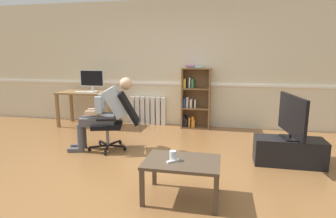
% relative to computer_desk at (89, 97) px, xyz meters
% --- Properties ---
extents(ground_plane, '(18.00, 18.00, 0.00)m').
position_rel_computer_desk_xyz_m(ground_plane, '(1.89, -2.15, -0.65)').
color(ground_plane, brown).
extents(back_wall, '(12.00, 0.13, 2.70)m').
position_rel_computer_desk_xyz_m(back_wall, '(1.89, 0.50, 0.70)').
color(back_wall, beige).
rests_on(back_wall, ground_plane).
extents(computer_desk, '(1.28, 0.63, 0.76)m').
position_rel_computer_desk_xyz_m(computer_desk, '(0.00, 0.00, 0.00)').
color(computer_desk, olive).
rests_on(computer_desk, ground_plane).
extents(imac_monitor, '(0.55, 0.14, 0.47)m').
position_rel_computer_desk_xyz_m(imac_monitor, '(0.06, 0.08, 0.38)').
color(imac_monitor, silver).
rests_on(imac_monitor, computer_desk).
extents(keyboard, '(0.41, 0.12, 0.02)m').
position_rel_computer_desk_xyz_m(keyboard, '(-0.02, -0.14, 0.12)').
color(keyboard, white).
rests_on(keyboard, computer_desk).
extents(computer_mouse, '(0.06, 0.10, 0.03)m').
position_rel_computer_desk_xyz_m(computer_mouse, '(0.24, -0.12, 0.12)').
color(computer_mouse, white).
rests_on(computer_mouse, computer_desk).
extents(bookshelf, '(0.60, 0.29, 1.33)m').
position_rel_computer_desk_xyz_m(bookshelf, '(2.28, 0.29, -0.03)').
color(bookshelf, brown).
rests_on(bookshelf, ground_plane).
extents(radiator, '(0.81, 0.08, 0.63)m').
position_rel_computer_desk_xyz_m(radiator, '(1.23, 0.39, -0.34)').
color(radiator, white).
rests_on(radiator, ground_plane).
extents(office_chair, '(0.85, 0.67, 0.95)m').
position_rel_computer_desk_xyz_m(office_chair, '(1.20, -1.36, -0.13)').
color(office_chair, black).
rests_on(office_chair, ground_plane).
extents(person_seated, '(1.06, 0.57, 1.19)m').
position_rel_computer_desk_xyz_m(person_seated, '(1.03, -1.40, -0.01)').
color(person_seated, '#4C4C51').
rests_on(person_seated, ground_plane).
extents(tv_stand, '(0.95, 0.40, 0.38)m').
position_rel_computer_desk_xyz_m(tv_stand, '(3.84, -1.49, -0.46)').
color(tv_stand, black).
rests_on(tv_stand, ground_plane).
extents(tv_screen, '(0.24, 0.93, 0.62)m').
position_rel_computer_desk_xyz_m(tv_screen, '(3.84, -1.49, 0.06)').
color(tv_screen, black).
rests_on(tv_screen, tv_stand).
extents(coffee_table, '(0.80, 0.56, 0.43)m').
position_rel_computer_desk_xyz_m(coffee_table, '(2.50, -2.75, -0.27)').
color(coffee_table, '#4C3D2D').
rests_on(coffee_table, ground_plane).
extents(drinking_glass, '(0.07, 0.07, 0.10)m').
position_rel_computer_desk_xyz_m(drinking_glass, '(2.40, -2.77, -0.16)').
color(drinking_glass, silver).
rests_on(drinking_glass, coffee_table).
extents(spare_remote, '(0.13, 0.13, 0.02)m').
position_rel_computer_desk_xyz_m(spare_remote, '(2.41, -2.80, -0.21)').
color(spare_remote, white).
rests_on(spare_remote, coffee_table).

